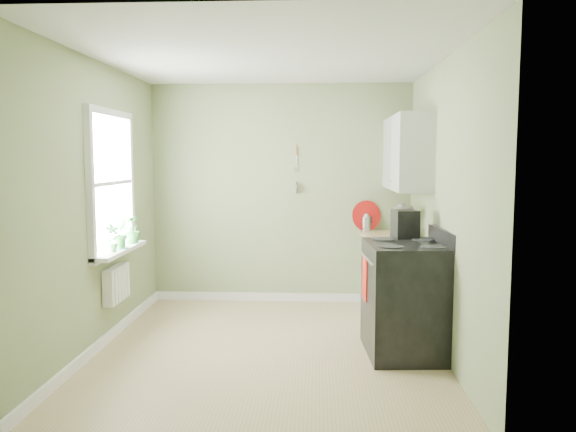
{
  "coord_description": "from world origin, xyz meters",
  "views": [
    {
      "loc": [
        0.45,
        -5.13,
        1.8
      ],
      "look_at": [
        0.15,
        0.55,
        1.21
      ],
      "focal_mm": 35.0,
      "sensor_mm": 36.0,
      "label": 1
    }
  ],
  "objects_px": {
    "kettle": "(366,222)",
    "coffee_maker": "(405,231)",
    "stove": "(407,298)",
    "stand_mixer": "(403,224)"
  },
  "relations": [
    {
      "from": "kettle",
      "to": "coffee_maker",
      "type": "height_order",
      "value": "coffee_maker"
    },
    {
      "from": "stove",
      "to": "kettle",
      "type": "relative_size",
      "value": 5.46
    },
    {
      "from": "stove",
      "to": "coffee_maker",
      "type": "height_order",
      "value": "coffee_maker"
    },
    {
      "from": "stove",
      "to": "stand_mixer",
      "type": "height_order",
      "value": "stand_mixer"
    },
    {
      "from": "kettle",
      "to": "stove",
      "type": "bearing_deg",
      "value": -82.65
    },
    {
      "from": "stand_mixer",
      "to": "coffee_maker",
      "type": "height_order",
      "value": "stand_mixer"
    },
    {
      "from": "stove",
      "to": "coffee_maker",
      "type": "relative_size",
      "value": 3.0
    },
    {
      "from": "stove",
      "to": "kettle",
      "type": "distance_m",
      "value": 1.85
    },
    {
      "from": "stove",
      "to": "kettle",
      "type": "bearing_deg",
      "value": 97.35
    },
    {
      "from": "stand_mixer",
      "to": "kettle",
      "type": "relative_size",
      "value": 1.86
    }
  ]
}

